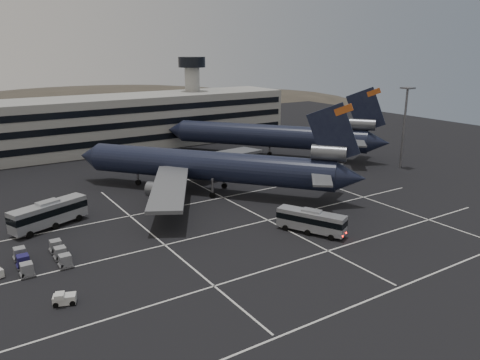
# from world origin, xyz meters

# --- Properties ---
(ground) EXTENTS (260.00, 260.00, 0.00)m
(ground) POSITION_xyz_m (0.00, 0.00, 0.00)
(ground) COLOR black
(ground) RESTS_ON ground
(lane_markings) EXTENTS (90.00, 55.62, 0.01)m
(lane_markings) POSITION_xyz_m (0.95, 0.72, 0.01)
(lane_markings) COLOR silver
(lane_markings) RESTS_ON ground
(terminal) EXTENTS (125.00, 26.00, 24.00)m
(terminal) POSITION_xyz_m (-2.95, 71.14, 6.93)
(terminal) COLOR gray
(terminal) RESTS_ON ground
(hills) EXTENTS (352.00, 180.00, 44.00)m
(hills) POSITION_xyz_m (17.99, 170.00, -12.07)
(hills) COLOR #38332B
(hills) RESTS_ON ground
(lightpole_right) EXTENTS (2.40, 2.40, 18.28)m
(lightpole_right) POSITION_xyz_m (58.00, 15.00, 11.82)
(lightpole_right) COLOR slate
(lightpole_right) RESTS_ON ground
(trijet_main) EXTENTS (41.26, 48.00, 18.08)m
(trijet_main) POSITION_xyz_m (11.76, 22.01, 5.25)
(trijet_main) COLOR black
(trijet_main) RESTS_ON ground
(trijet_far) EXTENTS (40.90, 48.32, 18.08)m
(trijet_far) POSITION_xyz_m (40.05, 40.09, 5.43)
(trijet_far) COLOR black
(trijet_far) RESTS_ON ground
(bus_near) EXTENTS (6.76, 10.46, 3.69)m
(bus_near) POSITION_xyz_m (14.28, -3.79, 2.02)
(bus_near) COLOR #9EA2A7
(bus_near) RESTS_ON ground
(bus_far) EXTENTS (12.31, 7.09, 4.28)m
(bus_far) POSITION_xyz_m (-18.10, 19.88, 2.34)
(bus_far) COLOR #9EA2A7
(bus_far) RESTS_ON ground
(tug_b) EXTENTS (2.67, 2.13, 1.50)m
(tug_b) POSITION_xyz_m (-21.52, -4.59, 0.67)
(tug_b) COLOR silver
(tug_b) RESTS_ON ground
(uld_cluster) EXTENTS (6.27, 7.43, 1.67)m
(uld_cluster) POSITION_xyz_m (-21.62, 7.31, 0.82)
(uld_cluster) COLOR #2D2D30
(uld_cluster) RESTS_ON ground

